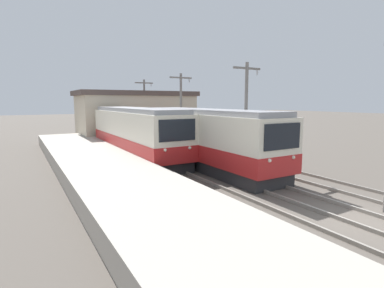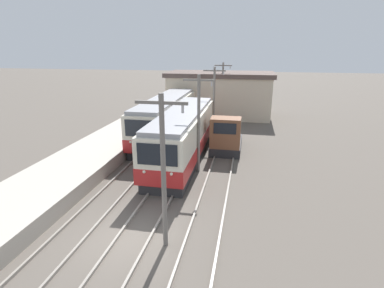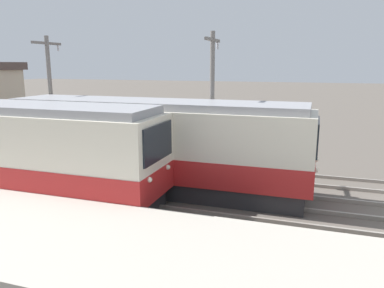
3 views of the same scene
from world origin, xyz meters
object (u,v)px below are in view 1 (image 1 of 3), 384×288
Objects in this scene: shunting_locomotive at (219,140)px; catenary_mast_mid at (246,112)px; catenary_mast_far at (181,109)px; commuter_train_center at (206,140)px; catenary_mast_distant at (145,107)px; commuter_train_left at (136,135)px.

catenary_mast_mid is at bearing -107.18° from shunting_locomotive.
catenary_mast_mid is at bearing -90.00° from catenary_mast_far.
catenary_mast_distant is at bearing 84.01° from commuter_train_center.
catenary_mast_far is at bearing 11.24° from commuter_train_left.
commuter_train_center is at bearing -95.99° from catenary_mast_distant.
commuter_train_left is 8.72m from catenary_mast_mid.
catenary_mast_mid and catenary_mast_distant have the same top height.
shunting_locomotive is 0.73× the size of catenary_mast_distant.
catenary_mast_far reaches higher than shunting_locomotive.
shunting_locomotive is at bearing 72.82° from catenary_mast_mid.
commuter_train_center is 14.57m from catenary_mast_distant.
catenary_mast_mid is 1.00× the size of catenary_mast_far.
shunting_locomotive is 5.57m from catenary_mast_mid.
commuter_train_left is 2.09× the size of catenary_mast_far.
catenary_mast_far is 1.00× the size of catenary_mast_distant.
catenary_mast_distant reaches higher than commuter_train_left.
commuter_train_center is 1.99× the size of catenary_mast_mid.
catenary_mast_distant is at bearing 97.32° from shunting_locomotive.
commuter_train_left is 4.76m from catenary_mast_far.
catenary_mast_mid is at bearing -59.66° from commuter_train_left.
commuter_train_center is at bearing -137.38° from shunting_locomotive.
commuter_train_left reaches higher than shunting_locomotive.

